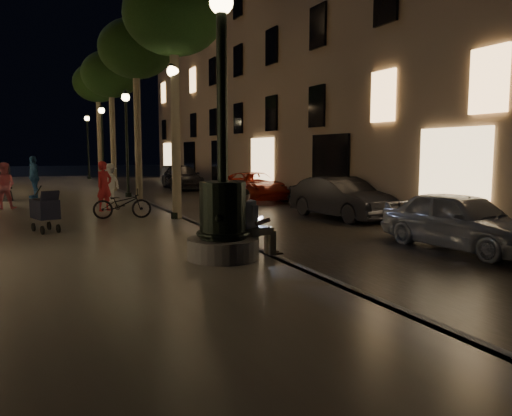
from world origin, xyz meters
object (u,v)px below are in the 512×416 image
seated_man_laptop (252,220)px  stroller (45,209)px  tree_third (111,75)px  lamp_curb_c (102,135)px  pedestrian_blue (34,177)px  bicycle (122,204)px  lamp_curb_a (174,119)px  lamp_curb_b (127,129)px  car_front (461,220)px  pedestrian_dark (6,182)px  car_fifth (176,176)px  fountain_lamppost (223,207)px  car_second (342,198)px  tree_second (136,50)px  car_third (254,186)px  pedestrian_pink (4,186)px  tree_near (174,17)px  pedestrian_red (104,186)px  lamp_curb_d (88,138)px  car_rear (182,177)px  tree_far (98,84)px  pedestrian_white (110,183)px

seated_man_laptop → stroller: size_ratio=1.13×
tree_third → lamp_curb_c: tree_third is taller
pedestrian_blue → bicycle: bearing=3.3°
lamp_curb_a → lamp_curb_b: bearing=90.0°
car_front → pedestrian_dark: size_ratio=2.53×
car_fifth → fountain_lamppost: bearing=-100.1°
fountain_lamppost → car_front: 5.74m
car_front → car_second: car_second is taller
tree_second → car_third: bearing=3.6°
tree_third → pedestrian_pink: tree_third is taller
lamp_curb_c → pedestrian_blue: (-3.89, -6.87, -2.10)m
tree_third → pedestrian_dark: (-4.97, -3.83, -5.15)m
tree_near → seated_man_laptop: bearing=-91.3°
seated_man_laptop → bicycle: size_ratio=0.78×
pedestrian_red → tree_near: bearing=-93.6°
seated_man_laptop → car_front: seated_man_laptop is taller
tree_near → lamp_curb_d: (-0.05, 24.00, -3.00)m
seated_man_laptop → stroller: (-3.65, 4.84, -0.11)m
car_rear → pedestrian_pink: (-9.22, -9.21, 0.35)m
tree_far → pedestrian_white: 13.05m
pedestrian_white → bicycle: (-0.44, -5.52, -0.33)m
tree_far → car_second: (5.42, -18.90, -5.73)m
pedestrian_pink → tree_third: bearing=-112.2°
lamp_curb_b → car_third: size_ratio=1.04×
tree_second → tree_far: (-0.02, 12.00, 0.10)m
lamp_curb_a → seated_man_laptop: bearing=-90.8°
stroller → pedestrian_blue: pedestrian_blue is taller
fountain_lamppost → tree_second: 13.07m
tree_second → pedestrian_dark: size_ratio=4.69×
fountain_lamppost → seated_man_laptop: bearing=0.0°
bicycle → pedestrian_pink: bearing=48.7°
car_third → pedestrian_blue: size_ratio=2.47×
car_fifth → tree_near: bearing=-102.2°
tree_far → car_fifth: bearing=-17.6°
lamp_curb_d → pedestrian_red: lamp_curb_d is taller
lamp_curb_b → pedestrian_pink: lamp_curb_b is taller
lamp_curb_b → pedestrian_dark: bearing=178.1°
lamp_curb_d → lamp_curb_c: bearing=-90.0°
fountain_lamppost → pedestrian_red: bearing=96.5°
seated_man_laptop → pedestrian_pink: pedestrian_pink is taller
tree_near → car_fifth: (4.56, 16.56, -5.57)m
car_third → tree_near: bearing=-133.0°
car_third → bicycle: bearing=-143.3°
tree_far → lamp_curb_d: size_ratio=1.56×
tree_third → car_fifth: tree_third is taller
tree_near → car_second: size_ratio=1.71×
tree_far → stroller: bearing=-101.3°
tree_second → lamp_curb_c: size_ratio=1.54×
pedestrian_pink → bicycle: bearing=141.2°
lamp_curb_b → pedestrian_red: size_ratio=2.78×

